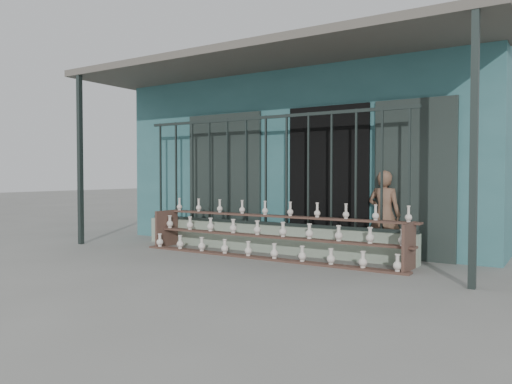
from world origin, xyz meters
The scene contains 6 objects.
ground centered at (0.00, 0.00, 0.00)m, with size 60.00×60.00×0.00m, color slate.
workshop_building centered at (0.00, 4.23, 1.62)m, with size 7.40×6.60×3.21m.
parapet_wall centered at (0.00, 1.30, 0.23)m, with size 5.00×0.20×0.45m, color #91A28B.
security_fence centered at (0.00, 1.30, 1.35)m, with size 5.00×0.04×1.80m.
shelf_rack centered at (0.32, 0.89, 0.36)m, with size 4.50×0.68×0.85m.
elderly_woman centered at (1.87, 1.69, 0.67)m, with size 0.49×0.32×1.34m, color brown.
Camera 1 is at (4.30, -5.72, 1.28)m, focal length 35.00 mm.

